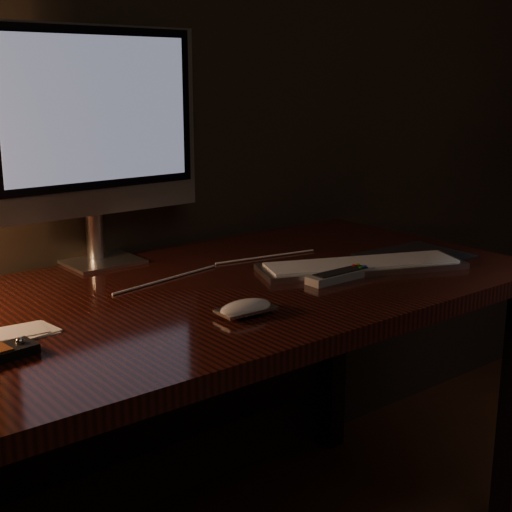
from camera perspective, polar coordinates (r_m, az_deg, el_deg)
desk at (r=1.60m, az=-6.51°, el=-6.67°), size 1.60×0.75×0.75m
monitor at (r=1.71m, az=-12.73°, el=10.08°), size 0.53×0.16×0.55m
keyboard at (r=1.69m, az=8.46°, el=-0.74°), size 0.50×0.31×0.02m
mousepad at (r=1.84m, az=12.58°, el=0.06°), size 0.26×0.22×0.00m
mouse at (r=1.35m, az=-0.84°, el=-4.35°), size 0.11×0.06×0.02m
tv_remote at (r=1.60m, az=6.78°, el=-1.53°), size 0.18×0.05×0.02m
papers at (r=1.32m, az=-18.38°, el=-5.86°), size 0.12×0.08×0.01m
cable at (r=1.67m, az=-2.76°, el=-1.00°), size 0.58×0.02×0.01m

